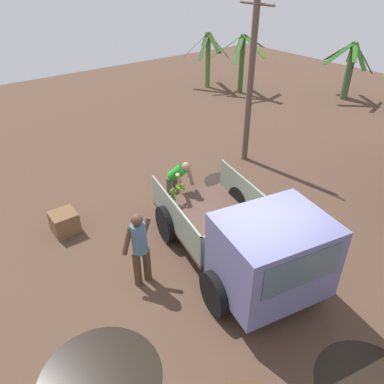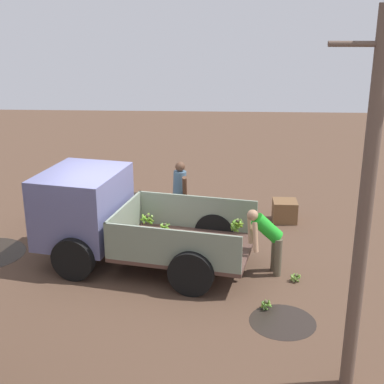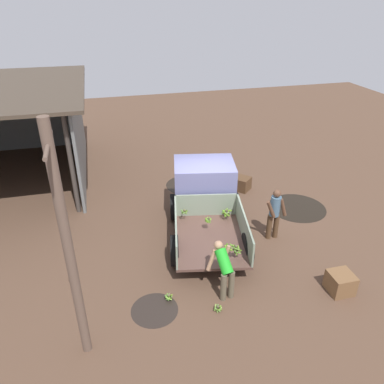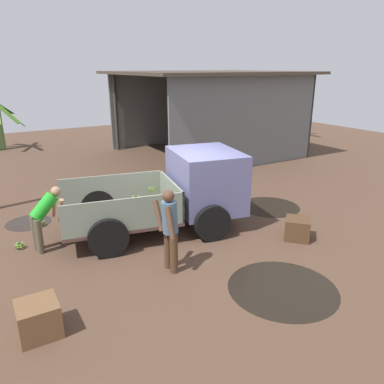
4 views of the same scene
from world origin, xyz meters
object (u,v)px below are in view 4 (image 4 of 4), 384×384
Objects in this scene: person_worker_loading at (44,215)px; banana_bunch_on_ground_1 at (41,222)px; cargo_truck at (190,187)px; person_foreground_visitor at (169,227)px; wooden_crate_1 at (297,229)px; banana_bunch_on_ground_0 at (19,245)px; wooden_crate_0 at (38,319)px.

banana_bunch_on_ground_1 is (0.10, 1.38, -0.71)m from person_worker_loading.
cargo_truck is 2.74× the size of person_foreground_visitor.
person_foreground_visitor reaches higher than wooden_crate_1.
person_worker_loading is at bearing -51.07° from person_foreground_visitor.
person_foreground_visitor is (-1.53, -1.74, -0.09)m from cargo_truck.
person_worker_loading is 1.56m from banana_bunch_on_ground_1.
person_foreground_visitor is at bearing 175.03° from wooden_crate_1.
banana_bunch_on_ground_1 is at bearing -64.82° from person_foreground_visitor.
person_worker_loading is 2.46× the size of wooden_crate_1.
wooden_crate_0 reaches higher than banana_bunch_on_ground_0.
wooden_crate_0 is 5.89m from wooden_crate_1.
wooden_crate_1 is (5.17, -2.56, -0.56)m from person_worker_loading.
banana_bunch_on_ground_1 is at bearing 142.13° from wooden_crate_1.
cargo_truck is at bearing -132.32° from person_foreground_visitor.
banana_bunch_on_ground_1 is at bearing 161.87° from cargo_truck.
wooden_crate_1 is (3.27, -0.28, -0.69)m from person_foreground_visitor.
banana_bunch_on_ground_0 is at bearing 179.82° from cargo_truck.
wooden_crate_0 is 1.06× the size of wooden_crate_1.
banana_bunch_on_ground_1 is at bearing 58.04° from banana_bunch_on_ground_0.
wooden_crate_1 is at bearing 3.48° from wooden_crate_0.
cargo_truck is 22.31× the size of banana_bunch_on_ground_1.
cargo_truck reaches higher than person_worker_loading.
person_worker_loading is at bearing -94.30° from banana_bunch_on_ground_1.
banana_bunch_on_ground_1 is (0.67, 1.07, 0.01)m from banana_bunch_on_ground_0.
person_foreground_visitor is 1.22× the size of person_worker_loading.
person_worker_loading is 6.69× the size of banana_bunch_on_ground_1.
wooden_crate_1 reaches higher than banana_bunch_on_ground_1.
person_foreground_visitor reaches higher than person_worker_loading.
person_foreground_visitor reaches higher than banana_bunch_on_ground_1.
cargo_truck reaches higher than wooden_crate_0.
banana_bunch_on_ground_0 is 1.04× the size of banana_bunch_on_ground_1.
banana_bunch_on_ground_0 is (-3.99, 0.85, -0.94)m from cargo_truck.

